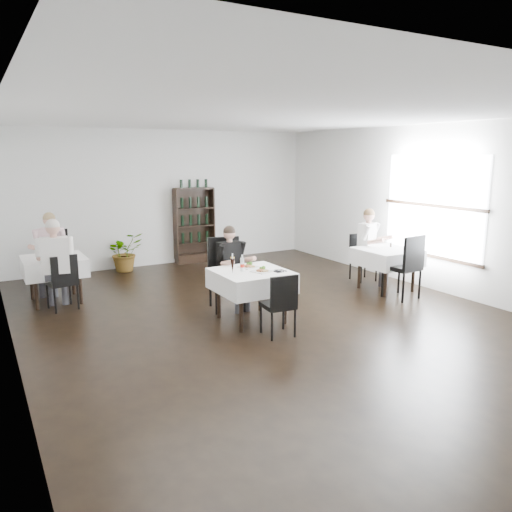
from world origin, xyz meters
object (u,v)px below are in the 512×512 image
Objects in this scene: wine_shelf at (194,226)px; main_table at (251,281)px; potted_tree at (125,252)px; diner_main at (232,261)px.

wine_shelf reaches higher than main_table.
potted_tree is 0.61× the size of diner_main.
wine_shelf is 3.73m from diner_main.
diner_main is at bearing 87.23° from main_table.
wine_shelf is 1.30× the size of diner_main.
main_table is 0.76× the size of diner_main.
potted_tree is 3.62m from diner_main.
potted_tree is (-1.66, -0.11, -0.43)m from wine_shelf.
diner_main is (0.03, 0.69, 0.16)m from main_table.
potted_tree is at bearing -176.06° from wine_shelf.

